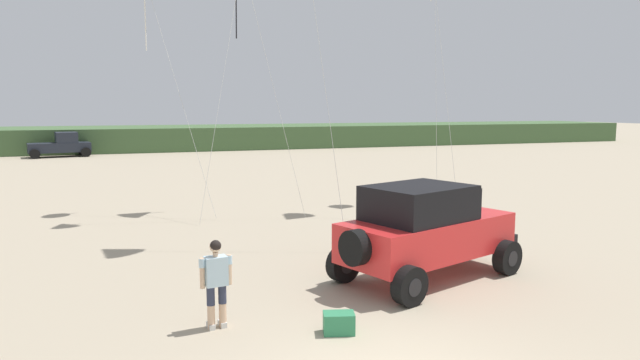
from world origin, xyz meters
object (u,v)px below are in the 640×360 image
at_px(cooler_box, 339,323).
at_px(distant_pickup, 61,145).
at_px(person_watching, 216,279).
at_px(jeep, 426,229).

xyz_separation_m(cooler_box, distant_pickup, (-8.43, 40.69, 0.75)).
bearing_deg(cooler_box, person_watching, 170.15).
bearing_deg(distant_pickup, jeep, -73.23).
xyz_separation_m(jeep, person_watching, (-5.15, -1.44, -0.26)).
distance_m(person_watching, distant_pickup, 40.25).
bearing_deg(cooler_box, distant_pickup, 116.94).
relative_size(cooler_box, distant_pickup, 0.12).
xyz_separation_m(person_watching, cooler_box, (2.05, -0.96, -0.75)).
xyz_separation_m(person_watching, distant_pickup, (-6.38, 39.74, 0.00)).
bearing_deg(distant_pickup, cooler_box, -78.30).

